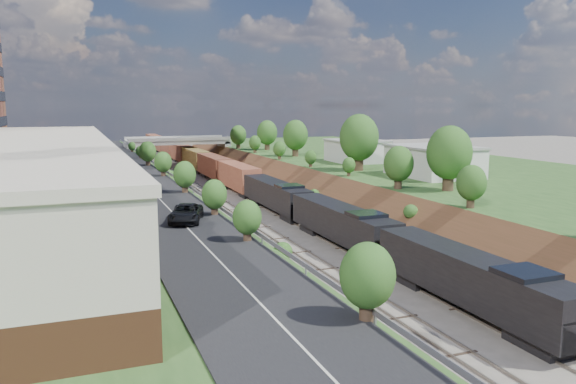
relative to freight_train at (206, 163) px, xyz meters
name	(u,v)px	position (x,y,z in m)	size (l,w,h in m)	color
platform_right	(452,183)	(30.40, -43.32, -0.27)	(44.00, 180.00, 5.00)	#2C4D1F
embankment_left	(179,218)	(-13.60, -43.32, -2.77)	(7.07, 180.00, 7.07)	brown
embankment_right	(328,207)	(8.40, -43.32, -2.77)	(7.07, 180.00, 7.07)	brown
rail_left_track	(239,213)	(-5.20, -43.32, -2.68)	(1.58, 180.00, 0.18)	gray
rail_right_track	(275,210)	(0.00, -43.32, -2.68)	(1.58, 180.00, 0.18)	gray
road	(143,182)	(-18.10, -43.32, 2.28)	(8.00, 180.00, 0.10)	black
guardrail	(175,177)	(-14.00, -43.52, 2.78)	(0.10, 171.00, 0.70)	#99999E
commercial_building	(21,182)	(-30.60, -65.32, 5.74)	(14.30, 62.30, 7.00)	brown
overpass	(178,147)	(-2.60, 18.68, 2.15)	(24.50, 8.30, 7.40)	gray
white_building_near	(434,162)	(20.90, -51.32, 4.23)	(9.00, 12.00, 4.00)	silver
white_building_far	(356,152)	(20.40, -29.32, 4.03)	(8.00, 10.00, 3.60)	silver
tree_right_large	(449,153)	(14.40, -63.32, 6.61)	(5.25, 5.25, 7.61)	#473323
tree_left_crest	(274,226)	(-14.40, -83.32, 4.27)	(2.45, 2.45, 3.55)	#473323
freight_train	(206,163)	(0.00, 0.00, 0.00)	(3.29, 184.36, 4.85)	black
suv	(186,213)	(-17.73, -70.58, 3.08)	(2.50, 5.42, 1.50)	black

